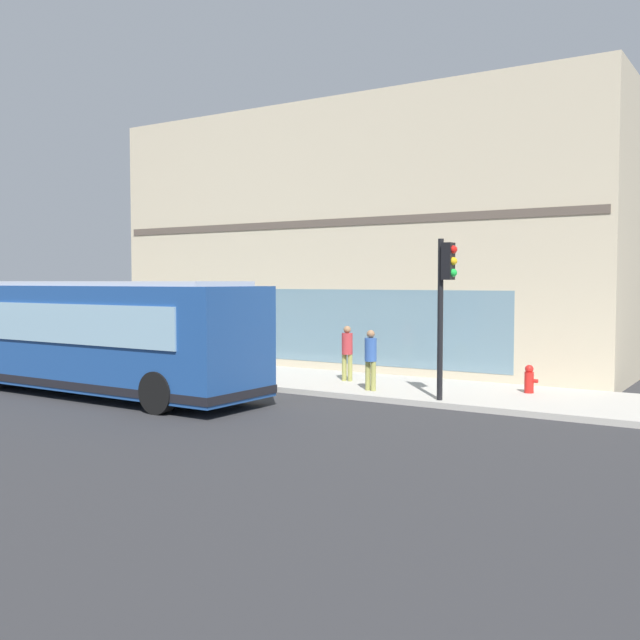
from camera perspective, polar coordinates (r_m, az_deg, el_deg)
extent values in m
plane|color=#2D2D30|center=(18.96, -10.47, -6.33)|extent=(120.00, 120.00, 0.00)
cube|color=#B2ADA3|center=(22.53, -2.37, -4.60)|extent=(4.09, 40.00, 0.15)
cube|color=beige|center=(27.99, 5.34, 6.01)|extent=(9.01, 18.05, 9.04)
cube|color=brown|center=(24.24, 0.60, 7.55)|extent=(0.36, 17.69, 0.24)
cube|color=slate|center=(24.12, 0.47, -0.45)|extent=(0.12, 12.63, 2.40)
cube|color=#1E478C|center=(20.53, -16.83, -1.19)|extent=(2.68, 10.04, 2.70)
cube|color=silver|center=(20.48, -16.89, 2.74)|extent=(2.29, 9.04, 0.12)
cube|color=#8CB2C6|center=(21.34, -14.22, 0.08)|extent=(0.21, 8.20, 1.00)
cube|color=#8CB2C6|center=(19.72, -19.69, -0.25)|extent=(0.21, 8.20, 1.00)
cube|color=black|center=(20.65, -16.78, -4.43)|extent=(2.72, 10.08, 0.20)
cylinder|color=black|center=(24.16, -20.14, -3.25)|extent=(0.32, 1.01, 1.00)
cylinder|color=black|center=(19.01, -7.49, -4.75)|extent=(0.32, 1.01, 1.00)
cylinder|color=black|center=(17.36, -12.50, -5.55)|extent=(0.32, 1.01, 1.00)
cylinder|color=black|center=(18.11, 9.35, 0.02)|extent=(0.14, 0.14, 3.95)
cube|color=black|center=(18.02, 9.95, 4.53)|extent=(0.32, 0.24, 0.90)
sphere|color=red|center=(17.98, 10.34, 5.43)|extent=(0.20, 0.20, 0.20)
sphere|color=yellow|center=(17.97, 10.33, 4.53)|extent=(0.20, 0.20, 0.20)
sphere|color=green|center=(17.96, 10.33, 3.64)|extent=(0.20, 0.20, 0.20)
cylinder|color=red|center=(19.93, 15.98, -4.70)|extent=(0.24, 0.24, 0.55)
sphere|color=red|center=(19.89, 15.99, -3.69)|extent=(0.22, 0.22, 0.22)
cylinder|color=red|center=(19.88, 16.45, -4.58)|extent=(0.10, 0.12, 0.10)
cylinder|color=red|center=(20.09, 16.12, -4.50)|extent=(0.12, 0.10, 0.10)
cylinder|color=#99994C|center=(27.42, -16.72, -2.32)|extent=(0.14, 0.14, 0.84)
cylinder|color=#99994C|center=(27.57, -16.92, -2.29)|extent=(0.14, 0.14, 0.84)
cylinder|color=gold|center=(27.44, -16.85, -0.74)|extent=(0.32, 0.32, 0.66)
sphere|color=brown|center=(27.41, -16.86, 0.18)|extent=(0.23, 0.23, 0.23)
cylinder|color=#99994C|center=(21.48, 1.90, -3.72)|extent=(0.14, 0.14, 0.78)
cylinder|color=#99994C|center=(21.41, 2.35, -3.74)|extent=(0.14, 0.14, 0.78)
cylinder|color=#B23338|center=(21.37, 2.13, -1.86)|extent=(0.32, 0.32, 0.62)
sphere|color=#9E704C|center=(21.34, 2.13, -0.74)|extent=(0.21, 0.21, 0.21)
cylinder|color=#99994C|center=(19.66, 3.75, -4.35)|extent=(0.14, 0.14, 0.79)
cylinder|color=#99994C|center=(19.56, 4.17, -4.39)|extent=(0.14, 0.14, 0.79)
cylinder|color=#3359A5|center=(19.53, 3.97, -2.32)|extent=(0.32, 0.32, 0.62)
sphere|color=#9E704C|center=(19.49, 3.97, -1.09)|extent=(0.21, 0.21, 0.21)
cube|color=#197233|center=(27.20, -12.49, -2.23)|extent=(0.44, 0.40, 0.90)
cube|color=#8CB2C6|center=(27.04, -12.18, -1.88)|extent=(0.35, 0.03, 0.30)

